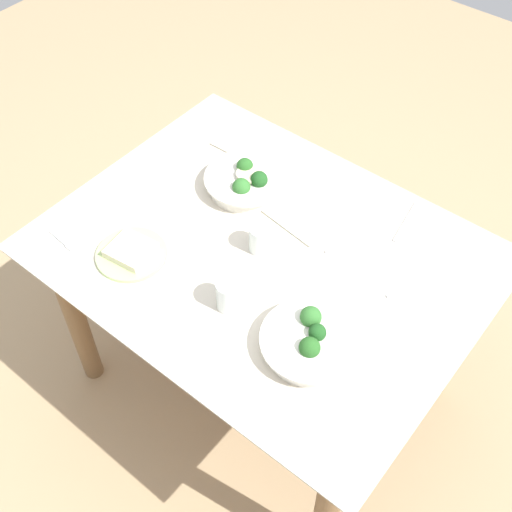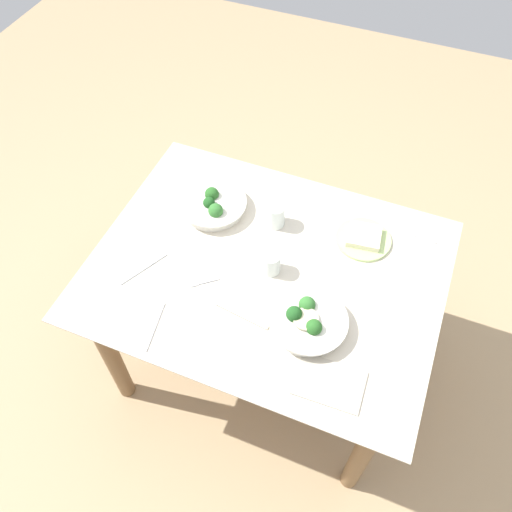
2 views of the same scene
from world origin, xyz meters
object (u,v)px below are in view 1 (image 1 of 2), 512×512
at_px(fork_by_far_bowl, 345,252).
at_px(fork_by_near_bowl, 62,241).
at_px(bread_side_plate, 131,253).
at_px(napkin_folded_lower, 248,145).
at_px(table_knife_right, 406,221).
at_px(broccoli_bowl_near, 246,181).
at_px(water_glass_center, 230,294).
at_px(napkin_folded_upper, 299,219).
at_px(broccoli_bowl_far, 310,341).
at_px(table_knife_left, 417,285).
at_px(water_glass_side, 260,239).

height_order(fork_by_far_bowl, fork_by_near_bowl, same).
distance_m(bread_side_plate, fork_by_far_bowl, 0.63).
xyz_separation_m(fork_by_far_bowl, napkin_folded_lower, (0.53, -0.20, 0.00)).
relative_size(table_knife_right, napkin_folded_lower, 0.89).
xyz_separation_m(broccoli_bowl_near, water_glass_center, (-0.26, 0.38, 0.02)).
bearing_deg(water_glass_center, bread_side_plate, 7.53).
xyz_separation_m(water_glass_center, fork_by_near_bowl, (0.54, 0.14, -0.05)).
bearing_deg(napkin_folded_upper, bread_side_plate, 55.20).
height_order(bread_side_plate, napkin_folded_lower, bread_side_plate).
xyz_separation_m(broccoli_bowl_far, table_knife_left, (-0.11, -0.36, -0.03)).
bearing_deg(table_knife_right, fork_by_near_bowl, 124.33).
height_order(water_glass_side, napkin_folded_upper, water_glass_side).
xyz_separation_m(table_knife_left, napkin_folded_upper, (0.41, 0.00, 0.00)).
relative_size(broccoli_bowl_near, fork_by_far_bowl, 2.96).
bearing_deg(water_glass_center, fork_by_near_bowl, 14.35).
bearing_deg(fork_by_near_bowl, bread_side_plate, 29.60).
bearing_deg(fork_by_far_bowl, fork_by_near_bowl, 177.25).
relative_size(water_glass_center, water_glass_side, 1.09).
relative_size(fork_by_far_bowl, fork_by_near_bowl, 0.80).
height_order(fork_by_near_bowl, table_knife_left, same).
height_order(broccoli_bowl_far, fork_by_far_bowl, broccoli_bowl_far).
xyz_separation_m(broccoli_bowl_near, napkin_folded_upper, (-0.22, 0.01, -0.03)).
xyz_separation_m(broccoli_bowl_far, napkin_folded_upper, (0.30, -0.35, -0.03)).
distance_m(fork_by_near_bowl, table_knife_left, 1.05).
xyz_separation_m(bread_side_plate, napkin_folded_lower, (0.05, -0.60, -0.01)).
height_order(water_glass_side, fork_by_far_bowl, water_glass_side).
distance_m(fork_by_near_bowl, napkin_folded_lower, 0.71).
bearing_deg(table_knife_right, napkin_folded_lower, 83.22).
relative_size(table_knife_left, table_knife_right, 1.05).
height_order(broccoli_bowl_near, napkin_folded_lower, broccoli_bowl_near).
height_order(fork_by_far_bowl, table_knife_left, same).
relative_size(water_glass_side, table_knife_left, 0.44).
height_order(broccoli_bowl_near, water_glass_side, water_glass_side).
bearing_deg(broccoli_bowl_near, fork_by_near_bowl, 61.84).
bearing_deg(water_glass_center, table_knife_right, -110.25).
height_order(broccoli_bowl_near, napkin_folded_upper, broccoli_bowl_near).
height_order(bread_side_plate, napkin_folded_upper, bread_side_plate).
relative_size(water_glass_center, table_knife_right, 0.51).
distance_m(bread_side_plate, table_knife_left, 0.83).
height_order(water_glass_center, fork_by_near_bowl, water_glass_center).
xyz_separation_m(broccoli_bowl_near, bread_side_plate, (0.08, 0.43, -0.02)).
distance_m(water_glass_side, napkin_folded_upper, 0.17).
bearing_deg(water_glass_center, fork_by_far_bowl, -111.09).
relative_size(water_glass_center, napkin_folded_upper, 0.47).
distance_m(table_knife_left, napkin_folded_lower, 0.77).
distance_m(table_knife_right, napkin_folded_upper, 0.33).
relative_size(bread_side_plate, table_knife_left, 1.04).
height_order(bread_side_plate, table_knife_right, bread_side_plate).
bearing_deg(fork_by_far_bowl, bread_side_plate, -178.83).
height_order(broccoli_bowl_near, fork_by_far_bowl, broccoli_bowl_near).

